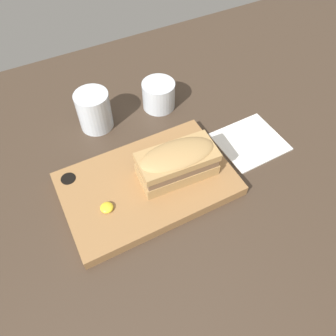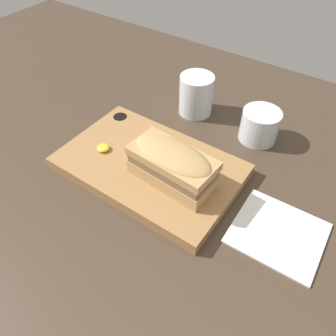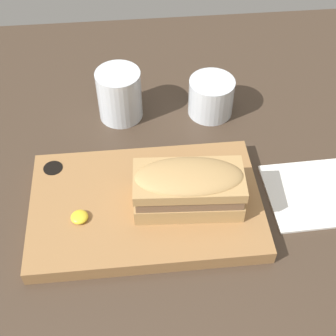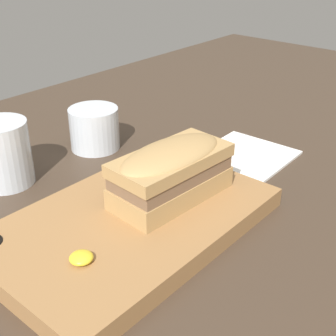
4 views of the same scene
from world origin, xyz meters
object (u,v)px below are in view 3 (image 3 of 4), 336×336
Objects in this scene: sandwich at (186,187)px; wine_glass at (211,98)px; napkin at (313,194)px; water_glass at (120,97)px; serving_board at (145,205)px.

wine_glass is (7.51, 22.80, -3.12)cm from sandwich.
napkin is (20.77, 1.68, -6.22)cm from sandwich.
water_glass is 37.04cm from napkin.
sandwich is 24.21cm from wine_glass.
wine_glass is at bearing -2.39° from water_glass.
wine_glass is (16.43, -0.69, -0.79)cm from water_glass.
serving_board is 4.24× the size of wine_glass.
wine_glass reaches higher than serving_board.
water_glass is 0.63× the size of napkin.
wine_glass is (13.41, 21.62, 2.04)cm from serving_board.
sandwich reaches higher than serving_board.
wine_glass is at bearing 58.20° from serving_board.
serving_board is 22.69cm from water_glass.
sandwich is at bearing -69.21° from water_glass.
water_glass reaches higher than wine_glass.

